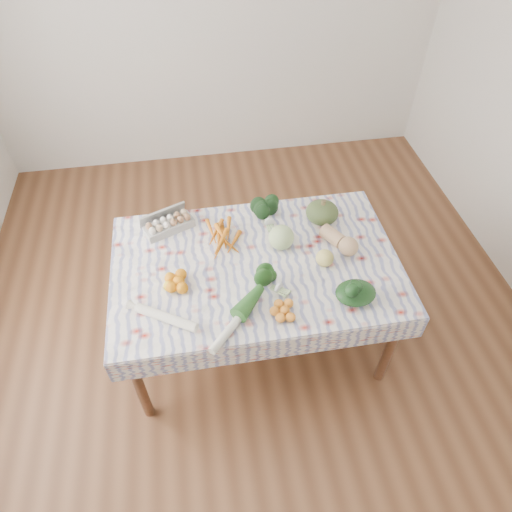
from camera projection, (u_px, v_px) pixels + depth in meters
The scene contains 17 objects.
ground at pixel (256, 336), 3.20m from camera, with size 4.50×4.50×0.00m, color brown.
wall_back at pixel (211, 7), 3.69m from camera, with size 4.00×0.04×2.80m, color silver.
dining_table at pixel (256, 272), 2.70m from camera, with size 1.60×1.00×0.75m.
tablecloth at pixel (256, 264), 2.64m from camera, with size 1.66×1.06×0.01m, color white.
egg_carton at pixel (169, 225), 2.80m from camera, with size 0.30×0.12×0.08m, color #A5A6A1.
carrot_bunch at pixel (223, 240), 2.74m from camera, with size 0.25×0.23×0.05m, color orange.
kale_bunch at pixel (267, 213), 2.83m from camera, with size 0.16×0.14×0.14m, color #163416.
kabocha_squash at pixel (322, 212), 2.84m from camera, with size 0.20×0.20×0.13m, color #3F5228.
cabbage at pixel (281, 237), 2.67m from camera, with size 0.15×0.15×0.15m, color #A9CA82.
butternut_squash at pixel (340, 239), 2.69m from camera, with size 0.12×0.25×0.12m, color tan.
orange_cluster at pixel (179, 281), 2.50m from camera, with size 0.21×0.21×0.07m, color orange.
broccoli at pixel (272, 281), 2.48m from camera, with size 0.14×0.14×0.10m, color #1F4D1A.
mandarin_cluster at pixel (285, 310), 2.38m from camera, with size 0.18×0.18×0.05m, color orange.
grapefruit at pixel (325, 258), 2.59m from camera, with size 0.10×0.10×0.10m, color #DACB65.
spinach_bag at pixel (356, 293), 2.43m from camera, with size 0.22×0.18×0.10m, color black.
daikon at pixel (166, 317), 2.34m from camera, with size 0.05×0.05×0.37m, color white.
leek at pixel (237, 320), 2.34m from camera, with size 0.05×0.05×0.44m, color silver.
Camera 1 is at (-0.29, -1.75, 2.72)m, focal length 32.00 mm.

